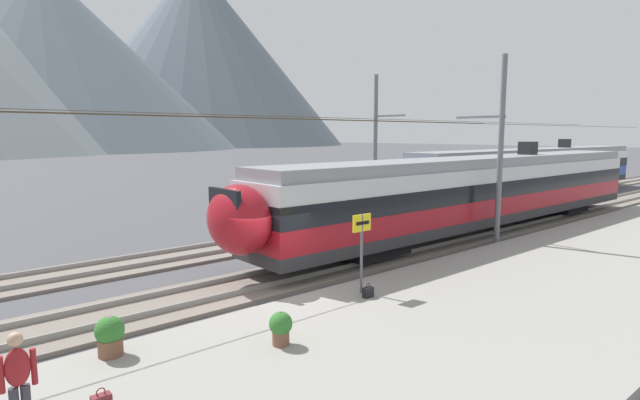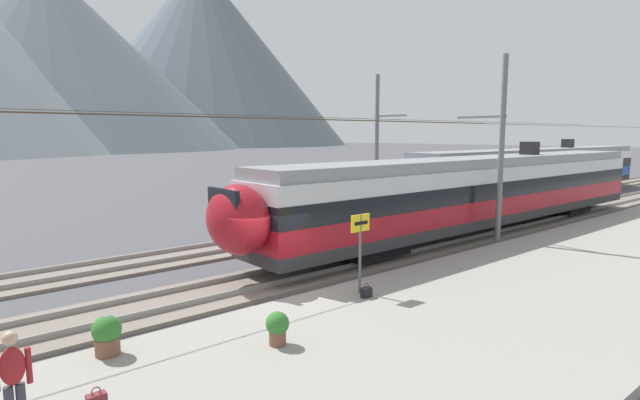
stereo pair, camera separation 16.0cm
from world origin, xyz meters
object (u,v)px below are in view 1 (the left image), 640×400
(train_far_track, at_px, (534,169))
(catenary_mast_far_side, at_px, (377,144))
(catenary_mast_mid, at_px, (497,150))
(platform_sign, at_px, (362,236))
(train_near_platform, at_px, (479,190))
(potted_plant_by_shelter, at_px, (281,326))
(potted_plant_platform_edge, at_px, (110,334))
(handbag_near_sign, at_px, (368,292))
(passenger_walking, at_px, (18,379))

(train_far_track, relative_size, catenary_mast_far_side, 0.67)
(train_far_track, xyz_separation_m, catenary_mast_mid, (-17.80, -7.07, 2.06))
(catenary_mast_far_side, distance_m, platform_sign, 15.93)
(train_near_platform, distance_m, potted_plant_by_shelter, 16.38)
(train_far_track, relative_size, platform_sign, 13.25)
(platform_sign, xyz_separation_m, potted_plant_by_shelter, (-3.99, -1.44, -1.29))
(catenary_mast_mid, height_order, catenary_mast_far_side, catenary_mast_far_side)
(catenary_mast_mid, distance_m, potted_plant_by_shelter, 14.48)
(potted_plant_platform_edge, bearing_deg, catenary_mast_mid, 3.26)
(catenary_mast_mid, bearing_deg, catenary_mast_far_side, 77.14)
(catenary_mast_far_side, relative_size, potted_plant_by_shelter, 61.47)
(train_near_platform, height_order, handbag_near_sign, train_near_platform)
(catenary_mast_far_side, bearing_deg, potted_plant_by_shelter, -143.07)
(passenger_walking, bearing_deg, catenary_mast_far_side, 29.93)
(passenger_walking, distance_m, potted_plant_platform_edge, 2.90)
(platform_sign, relative_size, handbag_near_sign, 5.58)
(catenary_mast_far_side, distance_m, potted_plant_platform_edge, 21.63)
(potted_plant_by_shelter, bearing_deg, handbag_near_sign, 14.80)
(potted_plant_platform_edge, bearing_deg, handbag_near_sign, -7.40)
(train_near_platform, height_order, passenger_walking, train_near_platform)
(catenary_mast_mid, relative_size, platform_sign, 19.79)
(train_far_track, height_order, potted_plant_by_shelter, train_far_track)
(train_far_track, xyz_separation_m, potted_plant_by_shelter, (-31.54, -9.94, -1.50))
(train_near_platform, bearing_deg, catenary_mast_far_side, 88.30)
(train_far_track, bearing_deg, catenary_mast_mid, -158.35)
(potted_plant_by_shelter, bearing_deg, catenary_mast_far_side, 36.93)
(catenary_mast_far_side, xyz_separation_m, potted_plant_by_shelter, (-15.79, -11.87, -3.65))
(train_far_track, relative_size, catenary_mast_mid, 0.67)
(platform_sign, height_order, handbag_near_sign, platform_sign)
(platform_sign, distance_m, passenger_walking, 9.22)
(potted_plant_platform_edge, bearing_deg, train_far_track, 13.05)
(potted_plant_platform_edge, bearing_deg, potted_plant_by_shelter, -31.94)
(train_far_track, bearing_deg, passenger_walking, -164.61)
(train_near_platform, xyz_separation_m, platform_sign, (-11.60, -3.39, -0.21))
(platform_sign, bearing_deg, train_near_platform, 16.29)
(potted_plant_platform_edge, height_order, potted_plant_by_shelter, potted_plant_platform_edge)
(train_far_track, relative_size, potted_plant_by_shelter, 41.17)
(train_near_platform, height_order, platform_sign, train_near_platform)
(train_near_platform, xyz_separation_m, catenary_mast_far_side, (0.21, 7.04, 2.15))
(potted_plant_by_shelter, bearing_deg, train_far_track, 17.49)
(platform_sign, height_order, potted_plant_platform_edge, platform_sign)
(catenary_mast_mid, xyz_separation_m, passenger_walking, (-18.80, -3.01, -3.06))
(catenary_mast_mid, height_order, potted_plant_platform_edge, catenary_mast_mid)
(catenary_mast_far_side, xyz_separation_m, platform_sign, (-11.80, -10.43, -2.36))
(train_far_track, xyz_separation_m, passenger_walking, (-36.60, -10.08, -0.99))
(passenger_walking, relative_size, potted_plant_by_shelter, 2.23)
(handbag_near_sign, height_order, potted_plant_platform_edge, potted_plant_platform_edge)
(passenger_walking, bearing_deg, train_near_platform, 13.53)
(platform_sign, bearing_deg, handbag_near_sign, -108.53)
(platform_sign, distance_m, handbag_near_sign, 1.63)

